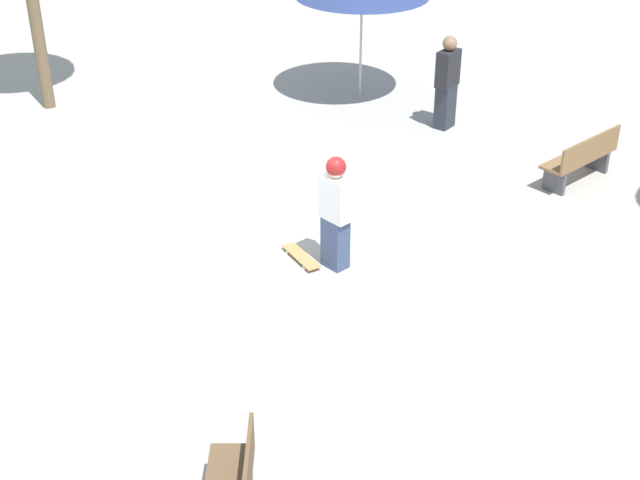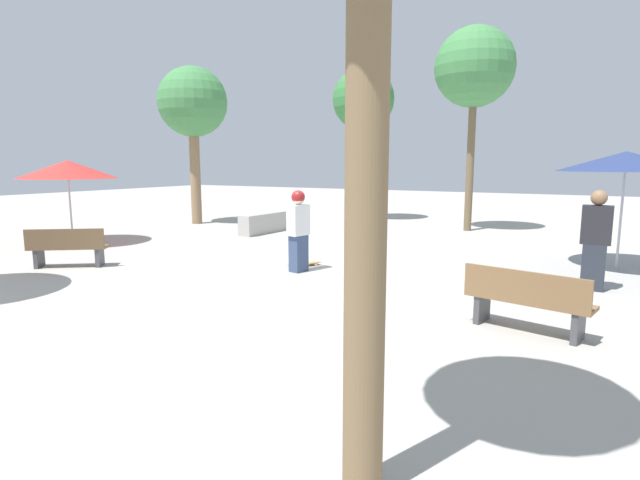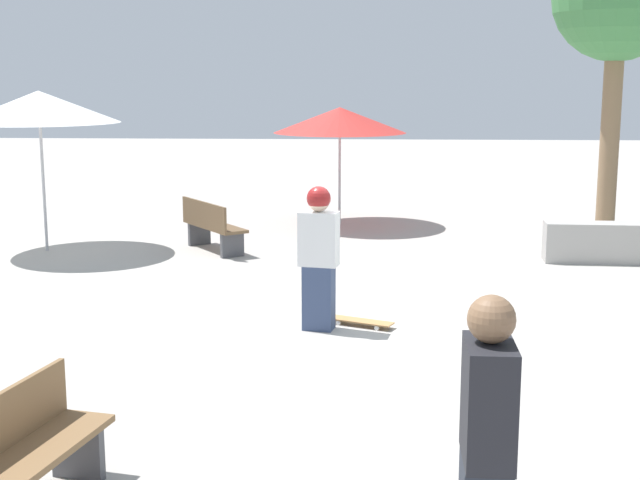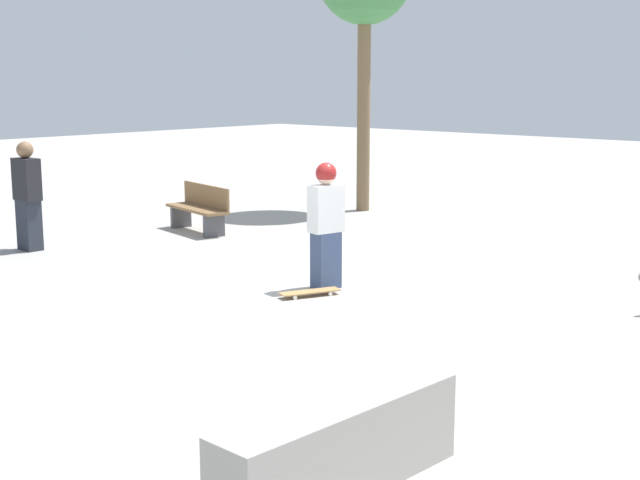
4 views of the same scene
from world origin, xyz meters
TOP-DOWN VIEW (x-y plane):
  - ground_plane at (0.00, 0.00)m, footprint 60.00×60.00m
  - skater_main at (-0.66, -0.72)m, footprint 0.49×0.33m
  - skateboard at (-0.18, -0.57)m, footprint 0.81×0.50m
  - concrete_ledge at (3.74, 3.25)m, footprint 2.05×0.53m
  - bench_near at (-2.69, 3.83)m, footprint 1.29×1.56m
  - bench_far at (-2.42, -5.30)m, footprint 0.77×1.66m
  - shade_umbrella_navy at (2.76, -6.50)m, footprint 2.64×2.64m
  - shade_umbrella_red at (-0.63, 6.64)m, footprint 2.58×2.58m
  - palm_tree_center_left at (7.47, -2.35)m, footprint 2.52×2.52m
  - palm_tree_right at (4.63, 6.91)m, footprint 2.48×2.48m
  - palm_tree_far_back at (8.66, 2.02)m, footprint 2.36×2.36m
  - bystander_watching at (0.55, -6.06)m, footprint 0.28×0.49m

SIDE VIEW (x-z plane):
  - ground_plane at x=0.00m, z-range 0.00..0.00m
  - skateboard at x=-0.18m, z-range 0.02..0.09m
  - concrete_ledge at x=3.74m, z-range 0.00..0.63m
  - bench_near at x=-2.69m, z-range 0.00..0.85m
  - bench_far at x=-2.42m, z-range 0.00..0.85m
  - bystander_watching at x=0.55m, z-range 0.00..1.76m
  - skater_main at x=-0.66m, z-range 0.07..1.75m
  - shade_umbrella_red at x=-0.63m, z-range 0.90..3.21m
  - shade_umbrella_navy at x=2.76m, z-range 1.03..3.49m
  - palm_tree_right at x=4.63m, z-range 1.50..7.13m
  - palm_tree_far_back at x=8.66m, z-range 1.66..7.47m
  - palm_tree_center_left at x=7.47m, z-range 1.94..8.43m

